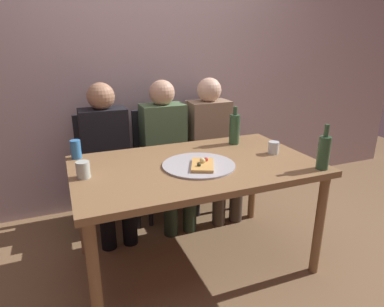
{
  "coord_description": "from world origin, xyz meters",
  "views": [
    {
      "loc": [
        -0.76,
        -1.8,
        1.46
      ],
      "look_at": [
        -0.0,
        0.05,
        0.78
      ],
      "focal_mm": 30.97,
      "sensor_mm": 36.0,
      "label": 1
    }
  ],
  "objects_px": {
    "beer_bottle": "(234,129)",
    "guest_in_sweater": "(107,153)",
    "tumbler_far": "(274,148)",
    "chair_middle": "(162,155)",
    "guest_in_beanie": "(167,146)",
    "guest_by_wall": "(213,140)",
    "chair_left": "(106,162)",
    "wine_bottle": "(324,152)",
    "dining_table": "(195,174)",
    "chair_right": "(205,149)",
    "tumbler_near": "(83,170)",
    "pizza_slice_last": "(203,164)",
    "soda_can": "(76,149)",
    "pizza_tray": "(198,165)"
  },
  "relations": [
    {
      "from": "guest_in_sweater",
      "to": "dining_table",
      "type": "bearing_deg",
      "value": 122.64
    },
    {
      "from": "dining_table",
      "to": "guest_in_sweater",
      "type": "bearing_deg",
      "value": 122.64
    },
    {
      "from": "pizza_slice_last",
      "to": "beer_bottle",
      "type": "xyz_separation_m",
      "value": [
        0.42,
        0.37,
        0.09
      ]
    },
    {
      "from": "tumbler_far",
      "to": "soda_can",
      "type": "relative_size",
      "value": 0.68
    },
    {
      "from": "guest_by_wall",
      "to": "pizza_tray",
      "type": "bearing_deg",
      "value": 58.49
    },
    {
      "from": "pizza_slice_last",
      "to": "chair_left",
      "type": "bearing_deg",
      "value": 115.69
    },
    {
      "from": "pizza_slice_last",
      "to": "tumbler_far",
      "type": "xyz_separation_m",
      "value": [
        0.56,
        0.07,
        0.02
      ]
    },
    {
      "from": "beer_bottle",
      "to": "guest_by_wall",
      "type": "xyz_separation_m",
      "value": [
        0.03,
        0.42,
        -0.21
      ]
    },
    {
      "from": "pizza_tray",
      "to": "tumbler_near",
      "type": "xyz_separation_m",
      "value": [
        -0.67,
        0.08,
        0.04
      ]
    },
    {
      "from": "beer_bottle",
      "to": "guest_in_sweater",
      "type": "distance_m",
      "value": 1.0
    },
    {
      "from": "beer_bottle",
      "to": "chair_left",
      "type": "relative_size",
      "value": 0.31
    },
    {
      "from": "pizza_slice_last",
      "to": "chair_right",
      "type": "height_order",
      "value": "chair_right"
    },
    {
      "from": "wine_bottle",
      "to": "soda_can",
      "type": "distance_m",
      "value": 1.55
    },
    {
      "from": "guest_in_sweater",
      "to": "chair_right",
      "type": "bearing_deg",
      "value": -170.53
    },
    {
      "from": "soda_can",
      "to": "dining_table",
      "type": "bearing_deg",
      "value": -29.08
    },
    {
      "from": "pizza_slice_last",
      "to": "chair_left",
      "type": "height_order",
      "value": "chair_left"
    },
    {
      "from": "tumbler_far",
      "to": "guest_in_beanie",
      "type": "height_order",
      "value": "guest_in_beanie"
    },
    {
      "from": "wine_bottle",
      "to": "chair_right",
      "type": "bearing_deg",
      "value": 99.68
    },
    {
      "from": "dining_table",
      "to": "guest_in_beanie",
      "type": "xyz_separation_m",
      "value": [
        0.04,
        0.7,
        -0.02
      ]
    },
    {
      "from": "pizza_slice_last",
      "to": "soda_can",
      "type": "distance_m",
      "value": 0.84
    },
    {
      "from": "wine_bottle",
      "to": "guest_in_sweater",
      "type": "height_order",
      "value": "guest_in_sweater"
    },
    {
      "from": "dining_table",
      "to": "chair_left",
      "type": "distance_m",
      "value": 0.97
    },
    {
      "from": "tumbler_far",
      "to": "chair_middle",
      "type": "height_order",
      "value": "chair_middle"
    },
    {
      "from": "beer_bottle",
      "to": "chair_right",
      "type": "relative_size",
      "value": 0.31
    },
    {
      "from": "beer_bottle",
      "to": "guest_in_beanie",
      "type": "bearing_deg",
      "value": 132.94
    },
    {
      "from": "tumbler_near",
      "to": "tumbler_far",
      "type": "height_order",
      "value": "tumbler_near"
    },
    {
      "from": "dining_table",
      "to": "pizza_tray",
      "type": "xyz_separation_m",
      "value": [
        -0.0,
        -0.05,
        0.08
      ]
    },
    {
      "from": "tumbler_near",
      "to": "tumbler_far",
      "type": "bearing_deg",
      "value": -2.14
    },
    {
      "from": "soda_can",
      "to": "guest_in_sweater",
      "type": "bearing_deg",
      "value": 53.58
    },
    {
      "from": "chair_right",
      "to": "chair_left",
      "type": "bearing_deg",
      "value": 0.0
    },
    {
      "from": "dining_table",
      "to": "wine_bottle",
      "type": "xyz_separation_m",
      "value": [
        0.67,
        -0.37,
        0.18
      ]
    },
    {
      "from": "guest_in_sweater",
      "to": "guest_by_wall",
      "type": "height_order",
      "value": "same"
    },
    {
      "from": "chair_left",
      "to": "pizza_slice_last",
      "type": "bearing_deg",
      "value": 115.69
    },
    {
      "from": "tumbler_near",
      "to": "tumbler_far",
      "type": "xyz_separation_m",
      "value": [
        1.24,
        -0.05,
        -0.01
      ]
    },
    {
      "from": "chair_left",
      "to": "guest_in_beanie",
      "type": "relative_size",
      "value": 0.77
    },
    {
      "from": "chair_right",
      "to": "guest_by_wall",
      "type": "xyz_separation_m",
      "value": [
        0.0,
        -0.15,
        0.13
      ]
    },
    {
      "from": "guest_by_wall",
      "to": "chair_right",
      "type": "bearing_deg",
      "value": -90.0
    },
    {
      "from": "tumbler_near",
      "to": "guest_in_sweater",
      "type": "xyz_separation_m",
      "value": [
        0.22,
        0.68,
        -0.14
      ]
    },
    {
      "from": "guest_in_beanie",
      "to": "guest_by_wall",
      "type": "xyz_separation_m",
      "value": [
        0.42,
        0.0,
        0.0
      ]
    },
    {
      "from": "chair_left",
      "to": "guest_in_beanie",
      "type": "distance_m",
      "value": 0.52
    },
    {
      "from": "chair_right",
      "to": "chair_middle",
      "type": "bearing_deg",
      "value": 0.0
    },
    {
      "from": "chair_right",
      "to": "guest_by_wall",
      "type": "relative_size",
      "value": 0.77
    },
    {
      "from": "wine_bottle",
      "to": "chair_middle",
      "type": "bearing_deg",
      "value": 117.26
    },
    {
      "from": "wine_bottle",
      "to": "tumbler_far",
      "type": "relative_size",
      "value": 3.3
    },
    {
      "from": "wine_bottle",
      "to": "chair_right",
      "type": "xyz_separation_m",
      "value": [
        -0.21,
        1.23,
        -0.33
      ]
    },
    {
      "from": "tumbler_far",
      "to": "chair_middle",
      "type": "relative_size",
      "value": 0.09
    },
    {
      "from": "dining_table",
      "to": "tumbler_far",
      "type": "height_order",
      "value": "tumbler_far"
    },
    {
      "from": "pizza_tray",
      "to": "pizza_slice_last",
      "type": "relative_size",
      "value": 1.77
    },
    {
      "from": "guest_in_beanie",
      "to": "tumbler_far",
      "type": "bearing_deg",
      "value": 126.2
    },
    {
      "from": "guest_by_wall",
      "to": "chair_left",
      "type": "bearing_deg",
      "value": -9.47
    }
  ]
}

